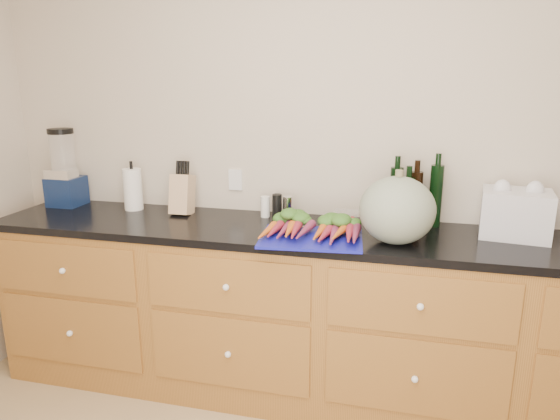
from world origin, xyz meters
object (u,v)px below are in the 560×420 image
(blender_appliance, at_px, (64,172))
(tomato_box, at_px, (345,217))
(carrots, at_px, (313,229))
(paper_towel, at_px, (133,189))
(knife_block, at_px, (182,194))
(squash, at_px, (397,210))
(cutting_board, at_px, (311,238))

(blender_appliance, xyz_separation_m, tomato_box, (1.70, 0.01, -0.17))
(carrots, distance_m, tomato_box, 0.31)
(paper_towel, bearing_deg, knife_block, -3.56)
(squash, distance_m, tomato_box, 0.41)
(knife_block, bearing_deg, paper_towel, 176.44)
(carrots, bearing_deg, squash, -0.31)
(cutting_board, xyz_separation_m, carrots, (0.00, 0.05, 0.03))
(cutting_board, distance_m, carrots, 0.06)
(squash, height_order, knife_block, squash)
(carrots, relative_size, knife_block, 2.10)
(cutting_board, bearing_deg, paper_towel, 164.08)
(carrots, height_order, knife_block, knife_block)
(cutting_board, relative_size, tomato_box, 3.62)
(cutting_board, height_order, knife_block, knife_block)
(paper_towel, bearing_deg, carrots, -13.75)
(paper_towel, height_order, tomato_box, paper_towel)
(squash, height_order, blender_appliance, blender_appliance)
(squash, relative_size, knife_block, 1.57)
(blender_appliance, bearing_deg, tomato_box, 0.42)
(blender_appliance, xyz_separation_m, paper_towel, (0.45, 0.00, -0.08))
(cutting_board, relative_size, knife_block, 2.15)
(tomato_box, bearing_deg, paper_towel, -179.54)
(paper_towel, height_order, knife_block, paper_towel)
(blender_appliance, distance_m, paper_towel, 0.46)
(squash, relative_size, tomato_box, 2.63)
(paper_towel, xyz_separation_m, tomato_box, (1.25, 0.01, -0.09))
(cutting_board, distance_m, blender_appliance, 1.61)
(tomato_box, bearing_deg, blender_appliance, -179.58)
(squash, bearing_deg, cutting_board, -173.70)
(paper_towel, bearing_deg, cutting_board, -15.92)
(cutting_board, height_order, squash, squash)
(paper_towel, xyz_separation_m, knife_block, (0.32, -0.02, -0.01))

